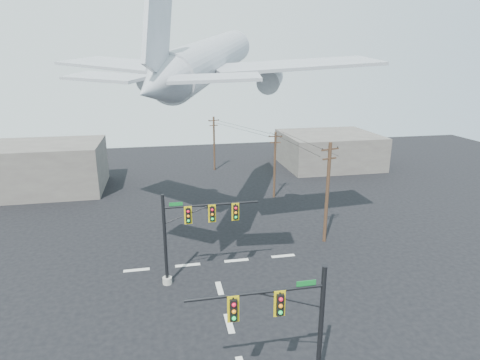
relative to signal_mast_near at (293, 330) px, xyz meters
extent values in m
cube|color=beige|center=(-2.04, 5.99, -3.66)|extent=(0.40, 2.00, 0.01)
cube|color=beige|center=(-2.04, 9.99, -3.66)|extent=(0.40, 2.00, 0.01)
cube|color=beige|center=(-8.04, 13.99, -3.66)|extent=(2.00, 0.40, 0.01)
cube|color=beige|center=(-4.04, 13.99, -3.66)|extent=(2.00, 0.40, 0.01)
cube|color=beige|center=(-0.04, 13.99, -3.66)|extent=(2.00, 0.40, 0.01)
cube|color=beige|center=(3.96, 13.99, -3.66)|extent=(2.00, 0.40, 0.01)
cylinder|color=black|center=(1.39, 0.05, -0.26)|extent=(0.23, 0.23, 6.83)
cylinder|color=black|center=(-1.81, 0.05, 2.18)|extent=(6.40, 0.16, 0.16)
cylinder|color=black|center=(-0.21, 0.05, 1.59)|extent=(3.41, 0.08, 0.08)
cube|color=black|center=(-0.74, -0.10, 1.57)|extent=(0.33, 0.29, 1.07)
cube|color=gold|center=(-0.74, -0.08, 1.57)|extent=(0.54, 0.04, 1.32)
sphere|color=red|center=(-0.74, -0.26, 1.91)|extent=(0.20, 0.20, 0.20)
sphere|color=orange|center=(-0.74, -0.26, 1.57)|extent=(0.20, 0.20, 0.20)
sphere|color=#0DD94E|center=(-0.74, -0.26, 1.22)|extent=(0.20, 0.20, 0.20)
cube|color=black|center=(-2.87, -0.10, 1.57)|extent=(0.33, 0.29, 1.07)
cube|color=gold|center=(-2.87, -0.08, 1.57)|extent=(0.54, 0.04, 1.32)
sphere|color=red|center=(-2.87, -0.26, 1.91)|extent=(0.20, 0.20, 0.20)
sphere|color=orange|center=(-2.87, -0.26, 1.57)|extent=(0.20, 0.20, 0.20)
sphere|color=#0DD94E|center=(-2.87, -0.26, 1.22)|extent=(0.20, 0.20, 0.20)
cube|color=#0D6122|center=(0.51, -0.01, 2.42)|extent=(0.93, 0.04, 0.25)
cylinder|color=#99978B|center=(-5.70, 11.52, -3.43)|extent=(0.69, 0.69, 0.50)
cylinder|color=black|center=(-5.70, 11.52, -0.21)|extent=(0.24, 0.24, 6.94)
cylinder|color=black|center=(-2.30, 11.52, 2.27)|extent=(6.80, 0.16, 0.16)
cylinder|color=black|center=(-4.00, 11.52, 1.68)|extent=(3.60, 0.08, 0.08)
cube|color=black|center=(-4.00, 11.37, 1.65)|extent=(0.34, 0.30, 1.09)
cube|color=gold|center=(-4.00, 11.39, 1.65)|extent=(0.55, 0.04, 1.34)
sphere|color=red|center=(-4.00, 11.21, 1.99)|extent=(0.20, 0.20, 0.20)
sphere|color=orange|center=(-4.00, 11.21, 1.65)|extent=(0.20, 0.20, 0.20)
sphere|color=#0DD94E|center=(-4.00, 11.21, 1.30)|extent=(0.20, 0.20, 0.20)
cube|color=black|center=(-2.30, 11.37, 1.65)|extent=(0.34, 0.30, 1.09)
cube|color=gold|center=(-2.30, 11.39, 1.65)|extent=(0.55, 0.04, 1.34)
sphere|color=red|center=(-2.30, 11.21, 1.99)|extent=(0.20, 0.20, 0.20)
sphere|color=orange|center=(-2.30, 11.21, 1.65)|extent=(0.20, 0.20, 0.20)
sphere|color=#0DD94E|center=(-2.30, 11.21, 1.30)|extent=(0.20, 0.20, 0.20)
cube|color=black|center=(-0.60, 11.37, 1.65)|extent=(0.34, 0.30, 1.09)
cube|color=gold|center=(-0.60, 11.39, 1.65)|extent=(0.55, 0.04, 1.34)
sphere|color=red|center=(-0.60, 11.21, 1.99)|extent=(0.20, 0.20, 0.20)
sphere|color=orange|center=(-0.60, 11.21, 1.65)|extent=(0.20, 0.20, 0.20)
sphere|color=#0DD94E|center=(-0.60, 11.21, 1.30)|extent=(0.20, 0.20, 0.20)
cube|color=#0D6122|center=(-4.81, 11.46, 2.52)|extent=(0.94, 0.04, 0.26)
cylinder|color=#452E1D|center=(8.51, 16.07, 0.90)|extent=(0.31, 0.31, 9.15)
cube|color=#452E1D|center=(8.51, 16.07, 4.87)|extent=(1.79, 0.62, 0.12)
cube|color=#452E1D|center=(8.51, 16.07, 4.05)|extent=(1.40, 0.51, 0.12)
cylinder|color=black|center=(7.73, 15.85, 4.97)|extent=(0.10, 0.10, 0.12)
cylinder|color=black|center=(8.51, 16.07, 4.97)|extent=(0.10, 0.10, 0.12)
cylinder|color=black|center=(9.29, 16.30, 4.97)|extent=(0.10, 0.10, 0.12)
cylinder|color=#452E1D|center=(7.42, 28.84, 0.28)|extent=(0.27, 0.27, 7.92)
cube|color=#452E1D|center=(7.42, 28.84, 3.71)|extent=(1.60, 0.34, 0.11)
cube|color=#452E1D|center=(7.42, 28.84, 3.00)|extent=(1.25, 0.29, 0.11)
cylinder|color=black|center=(6.71, 28.94, 3.80)|extent=(0.09, 0.09, 0.11)
cylinder|color=black|center=(7.42, 28.84, 3.80)|extent=(0.09, 0.09, 0.11)
cylinder|color=black|center=(8.12, 28.73, 3.80)|extent=(0.09, 0.09, 0.11)
cylinder|color=#452E1D|center=(2.11, 42.68, 0.32)|extent=(0.27, 0.27, 7.99)
cube|color=#452E1D|center=(2.11, 42.68, 3.77)|extent=(1.63, 0.40, 0.11)
cube|color=#452E1D|center=(2.11, 42.68, 3.04)|extent=(1.27, 0.34, 0.11)
cylinder|color=black|center=(1.40, 42.55, 3.86)|extent=(0.09, 0.09, 0.11)
cylinder|color=black|center=(2.11, 42.68, 3.86)|extent=(0.09, 0.09, 0.11)
cylinder|color=black|center=(2.83, 42.81, 3.86)|extent=(0.09, 0.09, 0.11)
cylinder|color=black|center=(7.20, 22.46, 4.24)|extent=(1.02, 12.77, 0.03)
cylinder|color=black|center=(4.05, 35.76, 3.69)|extent=(5.34, 13.85, 0.03)
cylinder|color=black|center=(8.72, 22.46, 4.24)|extent=(1.22, 12.77, 0.03)
cylinder|color=black|center=(5.48, 35.76, 3.69)|extent=(5.32, 13.85, 0.03)
cylinder|color=#A9ADB5|center=(-1.00, 20.29, 12.29)|extent=(10.88, 20.74, 5.88)
cone|color=#A9ADB5|center=(3.68, 31.98, 13.88)|extent=(4.92, 5.86, 3.85)
cone|color=#A9ADB5|center=(-5.69, 8.61, 10.70)|extent=(4.60, 5.70, 3.52)
cube|color=#A9ADB5|center=(-8.36, 21.74, 11.80)|extent=(12.54, 12.94, 0.84)
cube|color=#A9ADB5|center=(5.31, 16.26, 11.80)|extent=(13.63, 5.36, 0.84)
cylinder|color=#A9ADB5|center=(-5.92, 21.87, 10.58)|extent=(3.03, 3.94, 2.25)
cylinder|color=#A9ADB5|center=(3.64, 18.04, 10.58)|extent=(3.03, 3.94, 2.25)
cube|color=#A9ADB5|center=(-5.41, 9.31, 13.91)|extent=(1.99, 4.47, 5.91)
cube|color=#A9ADB5|center=(-8.56, 10.32, 11.18)|extent=(5.48, 4.91, 0.47)
cube|color=#A9ADB5|center=(-2.44, 7.86, 11.18)|extent=(5.39, 2.87, 0.47)
cube|color=#66615A|center=(-22.04, 36.99, -0.67)|extent=(18.00, 10.00, 6.00)
cube|color=#66615A|center=(19.96, 41.99, -1.17)|extent=(14.00, 12.00, 5.00)
camera|label=1|loc=(-5.60, -15.18, 12.12)|focal=30.00mm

